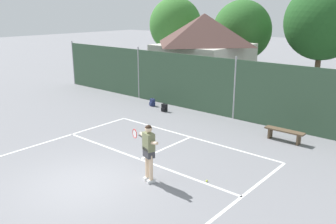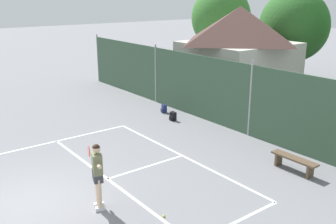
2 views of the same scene
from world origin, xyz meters
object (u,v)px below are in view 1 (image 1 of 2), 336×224
Objects in this scene: backpack_black at (164,108)px; courtside_bench at (284,133)px; tennis_player at (148,148)px; backpack_navy at (152,102)px; tennis_ball at (207,181)px.

backpack_black is 6.57m from courtside_bench.
courtside_bench is at bearing 73.67° from tennis_player.
tennis_ball is at bearing -36.77° from backpack_navy.
tennis_ball is 9.28m from backpack_navy.
backpack_navy is at bearing 132.03° from tennis_player.
tennis_player is 2.10m from tennis_ball.
tennis_ball is 0.14× the size of backpack_black.
backpack_navy is at bearing 161.36° from backpack_black.
courtside_bench is at bearing 85.67° from tennis_ball.
courtside_bench is (7.81, -0.56, 0.17)m from backpack_navy.
tennis_player is at bearing -47.97° from backpack_navy.
tennis_ball is 8.05m from backpack_black.
tennis_player is 4.01× the size of backpack_black.
tennis_player reaches higher than tennis_ball.
tennis_ball is 0.04× the size of courtside_bench.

